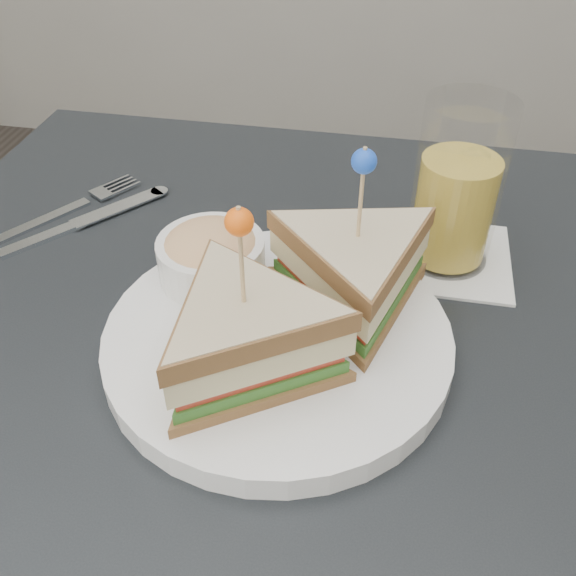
{
  "coord_description": "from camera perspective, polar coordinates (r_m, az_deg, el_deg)",
  "views": [
    {
      "loc": [
        0.09,
        -0.39,
        1.13
      ],
      "look_at": [
        0.01,
        0.01,
        0.8
      ],
      "focal_mm": 40.0,
      "sensor_mm": 36.0,
      "label": 1
    }
  ],
  "objects": [
    {
      "name": "table",
      "position": [
        0.61,
        -1.12,
        -9.68
      ],
      "size": [
        0.8,
        0.8,
        0.75
      ],
      "color": "black",
      "rests_on": "ground"
    },
    {
      "name": "plate_meal",
      "position": [
        0.51,
        -0.05,
        -1.55
      ],
      "size": [
        0.32,
        0.31,
        0.17
      ],
      "rotation": [
        0.0,
        0.0,
        0.05
      ],
      "color": "white",
      "rests_on": "table"
    },
    {
      "name": "drink_set",
      "position": [
        0.62,
        14.72,
        7.99
      ],
      "size": [
        0.13,
        0.13,
        0.16
      ],
      "rotation": [
        0.0,
        0.0,
        -0.0
      ],
      "color": "white",
      "rests_on": "table"
    },
    {
      "name": "cutlery_fork",
      "position": [
        0.75,
        -18.54,
        6.87
      ],
      "size": [
        0.12,
        0.16,
        0.01
      ],
      "rotation": [
        0.0,
        0.0,
        -0.58
      ],
      "color": "silver",
      "rests_on": "table"
    },
    {
      "name": "cutlery_knife",
      "position": [
        0.72,
        -17.94,
        5.54
      ],
      "size": [
        0.14,
        0.16,
        0.01
      ],
      "rotation": [
        0.0,
        0.0,
        -0.67
      ],
      "color": "white",
      "rests_on": "table"
    }
  ]
}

